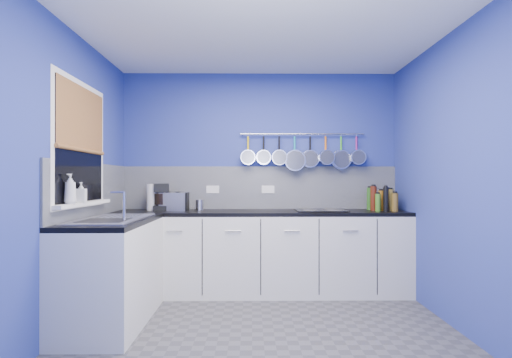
{
  "coord_description": "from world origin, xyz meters",
  "views": [
    {
      "loc": [
        -0.09,
        -3.06,
        1.24
      ],
      "look_at": [
        -0.05,
        0.75,
        1.25
      ],
      "focal_mm": 27.12,
      "sensor_mm": 36.0,
      "label": 1
    }
  ],
  "objects_px": {
    "soap_bottle_a": "(70,189)",
    "canister": "(200,205)",
    "hob": "(320,210)",
    "toaster": "(173,202)",
    "soap_bottle_b": "(81,192)",
    "coffee_maker": "(161,197)",
    "paper_towel": "(153,197)"
  },
  "relations": [
    {
      "from": "soap_bottle_a",
      "to": "paper_towel",
      "type": "height_order",
      "value": "soap_bottle_a"
    },
    {
      "from": "toaster",
      "to": "hob",
      "type": "height_order",
      "value": "toaster"
    },
    {
      "from": "soap_bottle_a",
      "to": "soap_bottle_b",
      "type": "bearing_deg",
      "value": 90.0
    },
    {
      "from": "soap_bottle_a",
      "to": "soap_bottle_b",
      "type": "relative_size",
      "value": 1.39
    },
    {
      "from": "toaster",
      "to": "canister",
      "type": "distance_m",
      "value": 0.3
    },
    {
      "from": "paper_towel",
      "to": "coffee_maker",
      "type": "xyz_separation_m",
      "value": [
        0.09,
        -0.03,
        0.0
      ]
    },
    {
      "from": "paper_towel",
      "to": "coffee_maker",
      "type": "relative_size",
      "value": 0.98
    },
    {
      "from": "coffee_maker",
      "to": "toaster",
      "type": "bearing_deg",
      "value": -12.29
    },
    {
      "from": "soap_bottle_b",
      "to": "coffee_maker",
      "type": "height_order",
      "value": "soap_bottle_b"
    },
    {
      "from": "coffee_maker",
      "to": "soap_bottle_a",
      "type": "bearing_deg",
      "value": -126.23
    },
    {
      "from": "soap_bottle_a",
      "to": "toaster",
      "type": "xyz_separation_m",
      "value": [
        0.56,
        1.23,
        -0.17
      ]
    },
    {
      "from": "soap_bottle_a",
      "to": "paper_towel",
      "type": "xyz_separation_m",
      "value": [
        0.33,
        1.25,
        -0.12
      ]
    },
    {
      "from": "canister",
      "to": "toaster",
      "type": "bearing_deg",
      "value": -166.09
    },
    {
      "from": "soap_bottle_a",
      "to": "soap_bottle_b",
      "type": "distance_m",
      "value": 0.2
    },
    {
      "from": "soap_bottle_b",
      "to": "hob",
      "type": "xyz_separation_m",
      "value": [
        2.2,
        1.01,
        -0.23
      ]
    },
    {
      "from": "canister",
      "to": "hob",
      "type": "distance_m",
      "value": 1.36
    },
    {
      "from": "toaster",
      "to": "soap_bottle_a",
      "type": "bearing_deg",
      "value": -109.71
    },
    {
      "from": "soap_bottle_b",
      "to": "coffee_maker",
      "type": "xyz_separation_m",
      "value": [
        0.43,
        1.03,
        -0.09
      ]
    },
    {
      "from": "soap_bottle_a",
      "to": "canister",
      "type": "xyz_separation_m",
      "value": [
        0.85,
        1.31,
        -0.21
      ]
    },
    {
      "from": "soap_bottle_b",
      "to": "coffee_maker",
      "type": "bearing_deg",
      "value": 67.48
    },
    {
      "from": "hob",
      "to": "toaster",
      "type": "bearing_deg",
      "value": 178.79
    },
    {
      "from": "paper_towel",
      "to": "hob",
      "type": "height_order",
      "value": "paper_towel"
    },
    {
      "from": "soap_bottle_b",
      "to": "toaster",
      "type": "height_order",
      "value": "soap_bottle_b"
    },
    {
      "from": "coffee_maker",
      "to": "hob",
      "type": "height_order",
      "value": "coffee_maker"
    },
    {
      "from": "coffee_maker",
      "to": "hob",
      "type": "bearing_deg",
      "value": -17.76
    },
    {
      "from": "soap_bottle_b",
      "to": "canister",
      "type": "distance_m",
      "value": 1.41
    },
    {
      "from": "soap_bottle_a",
      "to": "toaster",
      "type": "distance_m",
      "value": 1.37
    },
    {
      "from": "toaster",
      "to": "hob",
      "type": "distance_m",
      "value": 1.64
    },
    {
      "from": "paper_towel",
      "to": "hob",
      "type": "bearing_deg",
      "value": -1.56
    },
    {
      "from": "paper_towel",
      "to": "toaster",
      "type": "xyz_separation_m",
      "value": [
        0.23,
        -0.02,
        -0.05
      ]
    },
    {
      "from": "coffee_maker",
      "to": "toaster",
      "type": "relative_size",
      "value": 0.97
    },
    {
      "from": "paper_towel",
      "to": "coffee_maker",
      "type": "distance_m",
      "value": 0.1
    }
  ]
}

